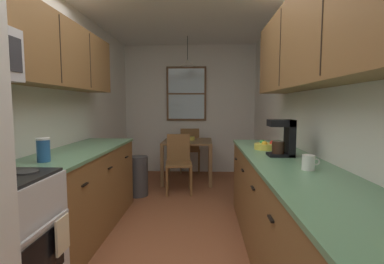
{
  "coord_description": "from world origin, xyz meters",
  "views": [
    {
      "loc": [
        0.3,
        -2.14,
        1.36
      ],
      "look_at": [
        0.14,
        1.49,
        1.01
      ],
      "focal_mm": 26.58,
      "sensor_mm": 36.0,
      "label": 1
    }
  ],
  "objects": [
    {
      "name": "ground_plane",
      "position": [
        0.0,
        1.0,
        0.0
      ],
      "size": [
        12.0,
        12.0,
        0.0
      ],
      "primitive_type": "plane",
      "color": "brown"
    },
    {
      "name": "wall_left",
      "position": [
        -1.35,
        1.0,
        1.27
      ],
      "size": [
        0.1,
        9.0,
        2.55
      ],
      "primitive_type": "cube",
      "color": "white",
      "rests_on": "ground"
    },
    {
      "name": "wall_right",
      "position": [
        1.35,
        1.0,
        1.27
      ],
      "size": [
        0.1,
        9.0,
        2.55
      ],
      "primitive_type": "cube",
      "color": "white",
      "rests_on": "ground"
    },
    {
      "name": "wall_back",
      "position": [
        0.0,
        3.65,
        1.27
      ],
      "size": [
        4.4,
        0.1,
        2.55
      ],
      "primitive_type": "cube",
      "color": "white",
      "rests_on": "ground"
    },
    {
      "name": "counter_left",
      "position": [
        -1.0,
        0.76,
        0.45
      ],
      "size": [
        0.64,
        1.92,
        0.9
      ],
      "color": "brown",
      "rests_on": "ground"
    },
    {
      "name": "upper_cabinets_left",
      "position": [
        -1.14,
        0.71,
        1.85
      ],
      "size": [
        0.33,
        2.0,
        0.65
      ],
      "color": "brown"
    },
    {
      "name": "counter_right",
      "position": [
        1.0,
        0.09,
        0.45
      ],
      "size": [
        0.64,
        3.11,
        0.9
      ],
      "color": "brown",
      "rests_on": "ground"
    },
    {
      "name": "upper_cabinets_right",
      "position": [
        1.14,
        0.04,
        1.87
      ],
      "size": [
        0.33,
        2.79,
        0.74
      ],
      "color": "brown"
    },
    {
      "name": "dining_table",
      "position": [
        0.0,
        2.89,
        0.62
      ],
      "size": [
        0.86,
        0.87,
        0.73
      ],
      "color": "brown",
      "rests_on": "ground"
    },
    {
      "name": "dining_chair_near",
      "position": [
        -0.1,
        2.24,
        0.5
      ],
      "size": [
        0.44,
        0.44,
        0.9
      ],
      "color": "brown",
      "rests_on": "ground"
    },
    {
      "name": "dining_chair_far",
      "position": [
        0.0,
        3.53,
        0.5
      ],
      "size": [
        0.43,
        0.43,
        0.9
      ],
      "color": "brown",
      "rests_on": "ground"
    },
    {
      "name": "pendant_light",
      "position": [
        0.0,
        2.89,
        2.09
      ],
      "size": [
        0.25,
        0.25,
        0.51
      ],
      "color": "black"
    },
    {
      "name": "back_window",
      "position": [
        -0.07,
        3.58,
        1.59
      ],
      "size": [
        0.8,
        0.05,
        1.07
      ],
      "color": "brown"
    },
    {
      "name": "trash_bin",
      "position": [
        -0.7,
        2.01,
        0.3
      ],
      "size": [
        0.31,
        0.31,
        0.59
      ],
      "primitive_type": "cylinder",
      "color": "#3F3F42",
      "rests_on": "ground"
    },
    {
      "name": "storage_canister",
      "position": [
        -1.0,
        0.08,
        1.0
      ],
      "size": [
        0.1,
        0.1,
        0.19
      ],
      "color": "#265999",
      "rests_on": "counter_left"
    },
    {
      "name": "dish_towel",
      "position": [
        -0.64,
        -0.36,
        0.5
      ],
      "size": [
        0.02,
        0.16,
        0.24
      ],
      "primitive_type": "cube",
      "color": "beige"
    },
    {
      "name": "coffee_maker",
      "position": [
        1.02,
        0.43,
        1.07
      ],
      "size": [
        0.22,
        0.18,
        0.33
      ],
      "color": "black",
      "rests_on": "counter_right"
    },
    {
      "name": "mug_spare",
      "position": [
        1.04,
        -0.13,
        0.95
      ],
      "size": [
        0.12,
        0.09,
        0.11
      ],
      "color": "white",
      "rests_on": "counter_right"
    },
    {
      "name": "fruit_bowl",
      "position": [
        0.95,
        0.82,
        0.94
      ],
      "size": [
        0.26,
        0.26,
        0.09
      ],
      "color": "#E5D14C",
      "rests_on": "counter_right"
    },
    {
      "name": "table_serving_bowl",
      "position": [
        0.02,
        2.97,
        0.76
      ],
      "size": [
        0.2,
        0.2,
        0.06
      ],
      "primitive_type": "cylinder",
      "color": "#E0D14C",
      "rests_on": "dining_table"
    }
  ]
}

